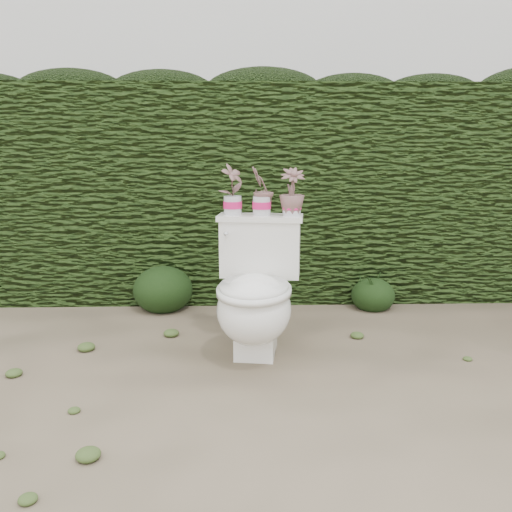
{
  "coord_description": "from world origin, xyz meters",
  "views": [
    {
      "loc": [
        -0.2,
        -2.75,
        1.22
      ],
      "look_at": [
        -0.1,
        0.31,
        0.55
      ],
      "focal_mm": 38.0,
      "sensor_mm": 36.0,
      "label": 1
    }
  ],
  "objects_px": {
    "potted_plant_left": "(233,191)",
    "potted_plant_center": "(262,192)",
    "potted_plant_right": "(292,193)",
    "toilet": "(256,295)"
  },
  "relations": [
    {
      "from": "potted_plant_right",
      "to": "potted_plant_center",
      "type": "bearing_deg",
      "value": 166.43
    },
    {
      "from": "toilet",
      "to": "potted_plant_right",
      "type": "relative_size",
      "value": 2.97
    },
    {
      "from": "toilet",
      "to": "potted_plant_center",
      "type": "xyz_separation_m",
      "value": [
        0.04,
        0.24,
        0.56
      ]
    },
    {
      "from": "potted_plant_left",
      "to": "potted_plant_center",
      "type": "height_order",
      "value": "potted_plant_left"
    },
    {
      "from": "toilet",
      "to": "potted_plant_left",
      "type": "relative_size",
      "value": 2.74
    },
    {
      "from": "toilet",
      "to": "potted_plant_left",
      "type": "bearing_deg",
      "value": 124.45
    },
    {
      "from": "potted_plant_center",
      "to": "potted_plant_right",
      "type": "height_order",
      "value": "potted_plant_center"
    },
    {
      "from": "toilet",
      "to": "potted_plant_left",
      "type": "xyz_separation_m",
      "value": [
        -0.13,
        0.26,
        0.56
      ]
    },
    {
      "from": "potted_plant_left",
      "to": "potted_plant_right",
      "type": "distance_m",
      "value": 0.35
    },
    {
      "from": "potted_plant_center",
      "to": "potted_plant_right",
      "type": "relative_size",
      "value": 1.03
    }
  ]
}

